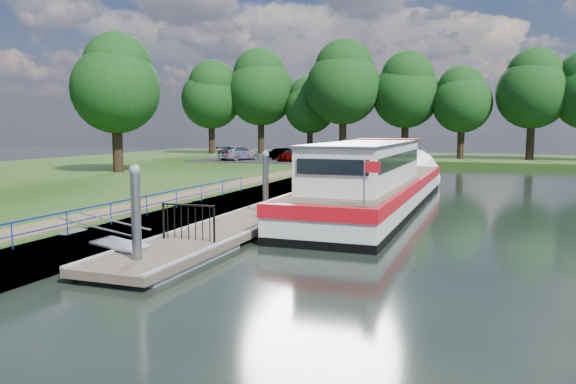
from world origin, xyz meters
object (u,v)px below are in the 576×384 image
(car_a, at_px, (291,155))
(car_d, at_px, (300,153))
(pontoon, at_px, (301,203))
(car_b, at_px, (285,154))
(car_c, at_px, (239,153))
(barge, at_px, (379,185))

(car_a, distance_m, car_d, 5.53)
(pontoon, distance_m, car_b, 25.51)
(car_a, height_order, car_c, car_c)
(barge, xyz_separation_m, car_d, (-13.07, 26.24, 0.29))
(pontoon, distance_m, car_d, 29.18)
(car_b, height_order, car_d, car_b)
(barge, distance_m, car_b, 25.89)
(car_a, bearing_deg, car_d, 105.27)
(car_b, relative_size, car_c, 0.74)
(car_a, relative_size, car_b, 1.00)
(car_b, bearing_deg, pontoon, -136.40)
(car_b, distance_m, car_c, 4.35)
(pontoon, height_order, car_b, car_b)
(barge, bearing_deg, car_d, 116.49)
(car_a, xyz_separation_m, car_c, (-5.23, 0.16, 0.09))
(car_b, bearing_deg, car_a, -122.26)
(car_d, bearing_deg, car_c, -128.19)
(car_c, bearing_deg, pontoon, 139.88)
(car_a, bearing_deg, car_c, -176.04)
(car_c, xyz_separation_m, car_d, (4.31, 5.30, -0.12))
(barge, xyz_separation_m, car_c, (-17.38, 20.94, 0.41))
(car_a, relative_size, car_c, 0.74)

